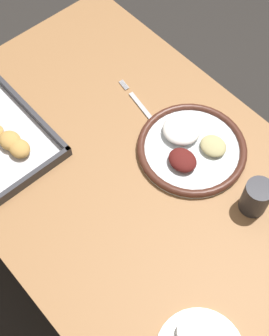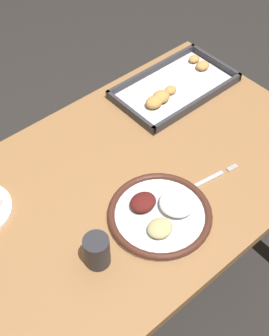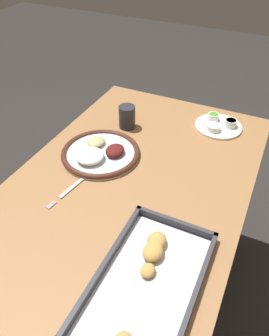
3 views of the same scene
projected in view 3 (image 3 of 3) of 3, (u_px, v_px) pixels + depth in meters
ground_plane at (133, 292)px, 1.54m from camera, size 8.00×8.00×0.00m
dining_table at (132, 203)px, 1.15m from camera, size 1.14×0.74×0.72m
dinner_plate at (100, 153)px, 1.16m from camera, size 0.28×0.28×0.05m
fork at (75, 185)px, 1.05m from camera, size 0.22×0.05×0.00m
saucer_plate at (219, 125)px, 1.30m from camera, size 0.18×0.18×0.04m
baking_tray at (147, 282)px, 0.78m from camera, size 0.41×0.24×0.04m
drinking_cup at (127, 117)px, 1.28m from camera, size 0.06×0.06×0.09m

